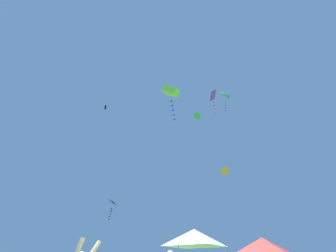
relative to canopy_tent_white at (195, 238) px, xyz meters
The scene contains 9 objects.
canopy_tent_white is the anchor object (origin of this frame).
canopy_tent_red 4.82m from the canopy_tent_white, 54.26° to the right, with size 2.62×2.62×2.80m.
kite_purple_diamond 18.93m from the canopy_tent_white, 44.10° to the left, with size 1.39×1.41×3.25m.
kite_lime_box 10.21m from the canopy_tent_white, 115.75° to the right, with size 1.15×1.11×2.59m.
kite_green_delta 30.81m from the canopy_tent_white, 67.37° to the left, with size 1.87×1.91×1.12m.
kite_black_diamond 12.59m from the canopy_tent_white, 122.56° to the left, with size 1.27×1.19×2.34m.
kite_orange_delta 23.96m from the canopy_tent_white, 56.85° to the left, with size 1.48×1.19×1.15m.
kite_black_box 28.73m from the canopy_tent_white, 122.12° to the left, with size 0.43×0.65×1.67m.
kite_green_diamond 16.81m from the canopy_tent_white, 22.56° to the left, with size 1.24×1.10×3.29m.
Camera 1 is at (-0.01, -6.74, 1.43)m, focal length 23.83 mm.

